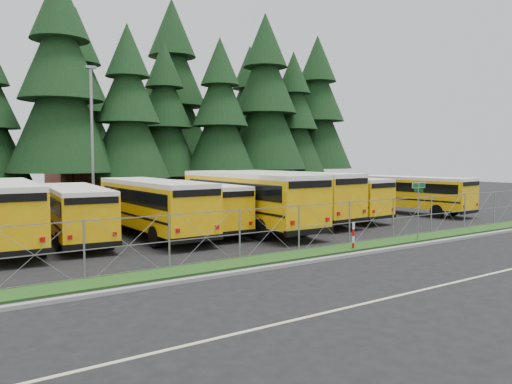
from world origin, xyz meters
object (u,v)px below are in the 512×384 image
bus_4 (245,201)px  bus_6 (323,198)px  bus_0 (3,215)px  bus_5 (285,197)px  light_standard (92,135)px  bus_3 (192,207)px  striped_bollard (353,236)px  bus_2 (151,208)px  bus_east (408,195)px  bus_1 (75,214)px  street_sign (418,199)px

bus_4 → bus_6: bearing=12.0°
bus_4 → bus_0: bearing=172.7°
bus_0 → bus_5: bearing=3.8°
bus_0 → light_standard: light_standard is taller
bus_3 → striped_bollard: 9.42m
bus_2 → bus_east: bearing=-1.6°
bus_4 → bus_east: 14.11m
bus_2 → bus_5: size_ratio=0.92×
bus_4 → light_standard: light_standard is taller
bus_2 → bus_0: bearing=173.1°
bus_1 → bus_5: bearing=6.0°
bus_3 → bus_6: size_ratio=0.96×
bus_4 → bus_3: bearing=156.0°
bus_6 → light_standard: bearing=136.1°
bus_0 → light_standard: bearing=59.0°
bus_5 → bus_6: 3.05m
bus_0 → bus_2: (6.66, -0.79, -0.04)m
bus_1 → bus_east: (22.81, -1.24, 0.01)m
bus_2 → striped_bollard: size_ratio=9.10×
bus_6 → street_sign: street_sign is taller
bus_5 → striped_bollard: 9.77m
bus_0 → bus_3: 9.14m
bus_1 → bus_0: bearing=-175.1°
street_sign → light_standard: bearing=117.3°
bus_0 → bus_5: bus_5 is taller
bus_1 → striped_bollard: 13.14m
bus_0 → bus_6: 18.82m
street_sign → light_standard: (-9.86, 19.07, 3.47)m
bus_east → street_sign: 12.20m
bus_5 → light_standard: (-8.94, 9.81, 3.94)m
light_standard → bus_0: bearing=-125.0°
bus_0 → bus_east: bearing=1.1°
bus_3 → street_sign: (7.57, -8.87, 0.72)m
bus_east → striped_bollard: (-13.39, -7.89, -0.72)m
bus_1 → bus_2: 3.66m
street_sign → bus_6: bearing=76.9°
striped_bollard → bus_1: bearing=135.9°
bus_2 → street_sign: (10.04, -8.51, 0.60)m
bus_1 → bus_east: 22.84m
bus_east → street_sign: (-9.18, -8.00, 0.71)m
bus_5 → bus_6: bus_5 is taller
bus_0 → bus_3: size_ratio=1.12×
bus_3 → street_sign: street_sign is taller
street_sign → bus_east: bearing=41.1°
bus_2 → bus_3: bus_2 is taller
bus_4 → striped_bollard: size_ratio=10.11×
bus_0 → street_sign: bearing=-25.1°
street_sign → bus_5: bearing=95.7°
bus_east → light_standard: bearing=143.6°
bus_3 → bus_6: bearing=2.9°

